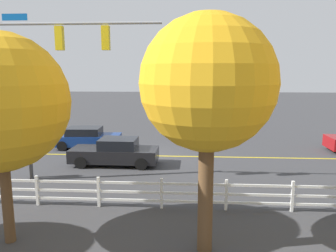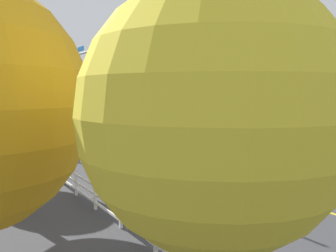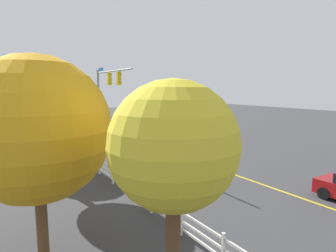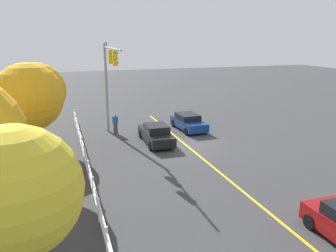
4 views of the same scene
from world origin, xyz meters
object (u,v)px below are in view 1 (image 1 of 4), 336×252
object	(u,v)px
car_1	(87,138)
car_2	(115,152)
tree_3	(208,84)
pedestrian	(30,159)

from	to	relation	value
car_1	car_2	distance (m)	4.62
car_2	tree_3	xyz separation A→B (m)	(-4.41, 8.26, 4.00)
pedestrian	tree_3	bearing A→B (deg)	-56.34
car_2	pedestrian	size ratio (longest dim) A/B	2.78
car_2	car_1	bearing A→B (deg)	-52.90
car_2	tree_3	size ratio (longest dim) A/B	0.72
car_1	tree_3	bearing A→B (deg)	-61.81
car_1	car_2	bearing A→B (deg)	-56.42
pedestrian	tree_3	xyz separation A→B (m)	(-7.91, 5.77, 3.76)
car_1	pedestrian	bearing A→B (deg)	-99.63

